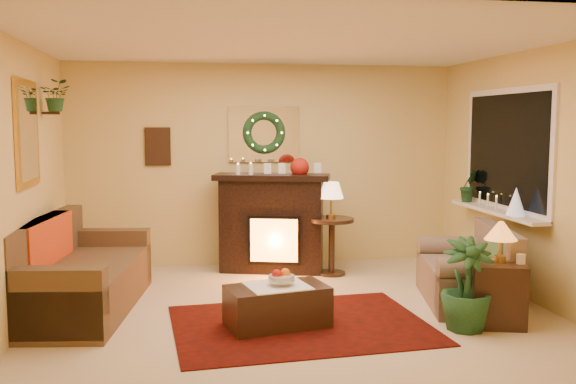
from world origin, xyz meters
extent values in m
plane|color=beige|center=(0.00, 0.00, 0.00)|extent=(5.00, 5.00, 0.00)
plane|color=white|center=(0.00, 0.00, 2.60)|extent=(5.00, 5.00, 0.00)
plane|color=#EFD88C|center=(0.00, 2.25, 1.30)|extent=(5.00, 5.00, 0.00)
plane|color=#EFD88C|center=(0.00, -2.25, 1.30)|extent=(5.00, 5.00, 0.00)
plane|color=#EFD88C|center=(-2.50, 0.00, 1.30)|extent=(4.50, 4.50, 0.00)
plane|color=#EFD88C|center=(2.50, 0.00, 1.30)|extent=(4.50, 4.50, 0.00)
cube|color=maroon|center=(-0.01, -0.41, 0.01)|extent=(2.41, 1.88, 0.01)
cube|color=brown|center=(-2.04, 0.42, 0.43)|extent=(1.23, 2.24, 0.92)
cube|color=#AE1D15|center=(-2.12, 0.54, 0.46)|extent=(0.75, 1.22, 0.02)
cube|color=black|center=(0.03, 1.76, 0.55)|extent=(1.31, 0.72, 1.15)
sphere|color=#A31710|center=(0.38, 1.73, 1.30)|extent=(0.23, 0.23, 0.23)
cylinder|color=beige|center=(-0.38, 1.71, 1.26)|extent=(0.06, 0.06, 0.17)
cylinder|color=white|center=(-0.23, 1.73, 1.26)|extent=(0.06, 0.06, 0.18)
cube|color=white|center=(0.00, 2.23, 1.70)|extent=(0.92, 0.02, 0.72)
torus|color=#194719|center=(0.00, 2.19, 1.72)|extent=(0.55, 0.11, 0.55)
cube|color=#381E11|center=(-1.35, 2.23, 1.55)|extent=(0.32, 0.03, 0.48)
cube|color=gold|center=(-2.48, 0.30, 1.75)|extent=(0.03, 0.84, 1.00)
imported|color=#194719|center=(-2.34, 1.05, 1.97)|extent=(0.33, 0.28, 0.36)
cube|color=#7B6C4E|center=(1.80, 0.04, 0.42)|extent=(1.06, 1.50, 0.79)
cube|color=white|center=(2.48, 0.55, 1.55)|extent=(0.03, 1.86, 1.36)
cube|color=black|center=(2.47, 0.55, 1.55)|extent=(0.02, 1.70, 1.22)
cube|color=white|center=(2.38, 0.55, 0.87)|extent=(0.22, 1.86, 0.04)
cone|color=silver|center=(2.35, 0.07, 1.04)|extent=(0.19, 0.19, 0.29)
imported|color=#16551A|center=(2.38, 1.24, 1.08)|extent=(0.28, 0.23, 0.52)
cylinder|color=#321C0E|center=(0.73, 1.48, 0.32)|extent=(0.67, 0.67, 0.70)
cone|color=#FFCB97|center=(0.71, 1.45, 0.88)|extent=(0.29, 0.29, 0.45)
cube|color=black|center=(1.77, -0.67, 0.27)|extent=(0.58, 0.58, 0.58)
cone|color=orange|center=(1.80, -0.65, 0.74)|extent=(0.30, 0.30, 0.43)
cube|color=#372114|center=(-0.23, -0.41, 0.21)|extent=(0.98, 0.67, 0.38)
cylinder|color=silver|center=(-0.19, -0.42, 0.45)|extent=(0.24, 0.24, 0.06)
imported|color=#11360F|center=(1.43, -0.78, 0.45)|extent=(1.44, 1.44, 2.49)
camera|label=1|loc=(-1.07, -6.02, 1.86)|focal=40.00mm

